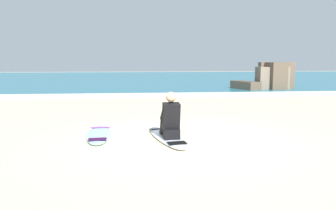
# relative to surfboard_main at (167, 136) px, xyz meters

# --- Properties ---
(ground_plane) EXTENTS (80.00, 80.00, 0.00)m
(ground_plane) POSITION_rel_surfboard_main_xyz_m (0.30, -0.23, -0.04)
(ground_plane) COLOR beige
(sea) EXTENTS (80.00, 28.00, 0.10)m
(sea) POSITION_rel_surfboard_main_xyz_m (0.30, 22.02, 0.01)
(sea) COLOR teal
(sea) RESTS_ON ground
(breaking_foam) EXTENTS (80.00, 0.90, 0.11)m
(breaking_foam) POSITION_rel_surfboard_main_xyz_m (0.30, 8.32, 0.02)
(breaking_foam) COLOR white
(breaking_foam) RESTS_ON ground
(surfboard_main) EXTENTS (0.92, 2.36, 0.08)m
(surfboard_main) POSITION_rel_surfboard_main_xyz_m (0.00, 0.00, 0.00)
(surfboard_main) COLOR silver
(surfboard_main) RESTS_ON ground
(surfer_seated) EXTENTS (0.40, 0.72, 0.95)m
(surfer_seated) POSITION_rel_surfboard_main_xyz_m (0.06, -0.24, 0.40)
(surfer_seated) COLOR black
(surfer_seated) RESTS_ON surfboard_main
(surfboard_spare_near) EXTENTS (0.61, 2.00, 0.08)m
(surfboard_spare_near) POSITION_rel_surfboard_main_xyz_m (-1.46, 0.37, 0.00)
(surfboard_spare_near) COLOR #9ED1E5
(surfboard_spare_near) RESTS_ON ground
(rock_outcrop_distant) EXTENTS (3.60, 2.40, 1.52)m
(rock_outcrop_distant) POSITION_rel_surfboard_main_xyz_m (6.84, 10.68, 0.65)
(rock_outcrop_distant) COLOR brown
(rock_outcrop_distant) RESTS_ON ground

